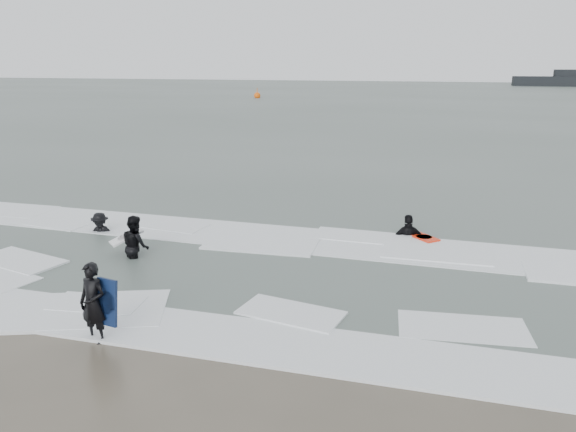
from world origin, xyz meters
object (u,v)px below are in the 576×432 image
(surfer_centre, at_px, (97,341))
(surfer_wading, at_px, (137,258))
(surfer_right_near, at_px, (408,238))
(buoy, at_px, (257,96))
(surfer_breaker, at_px, (101,234))

(surfer_centre, distance_m, surfer_wading, 5.03)
(surfer_centre, distance_m, surfer_right_near, 10.41)
(surfer_wading, bearing_deg, buoy, -33.85)
(surfer_centre, height_order, surfer_breaker, surfer_centre)
(surfer_centre, xyz_separation_m, surfer_breaker, (-4.27, 6.36, 0.00))
(surfer_breaker, height_order, surfer_right_near, surfer_right_near)
(surfer_right_near, bearing_deg, buoy, -84.18)
(surfer_wading, xyz_separation_m, buoy, (-21.71, 71.10, 0.42))
(surfer_breaker, xyz_separation_m, surfer_right_near, (9.73, 2.50, 0.00))
(surfer_wading, relative_size, surfer_right_near, 0.95)
(surfer_centre, relative_size, buoy, 1.02)
(surfer_wading, distance_m, surfer_breaker, 2.92)
(surfer_wading, height_order, surfer_breaker, surfer_wading)
(surfer_centre, height_order, surfer_wading, surfer_wading)
(surfer_centre, xyz_separation_m, surfer_wading, (-1.90, 4.65, 0.00))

